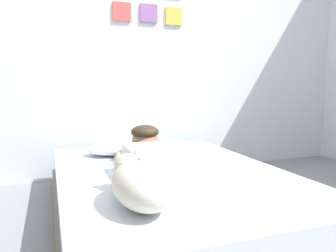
% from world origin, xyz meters
% --- Properties ---
extents(ground_plane, '(12.94, 12.94, 0.00)m').
position_xyz_m(ground_plane, '(0.00, 0.00, 0.00)').
color(ground_plane, gray).
extents(back_wall, '(4.47, 0.12, 2.50)m').
position_xyz_m(back_wall, '(-0.00, 1.42, 1.25)').
color(back_wall, silver).
rests_on(back_wall, ground).
extents(bed, '(1.44, 2.06, 0.32)m').
position_xyz_m(bed, '(-0.20, 0.23, 0.16)').
color(bed, '#726051').
rests_on(bed, ground).
extents(pillow, '(0.52, 0.32, 0.11)m').
position_xyz_m(pillow, '(-0.41, 0.82, 0.37)').
color(pillow, silver).
rests_on(pillow, bed).
extents(person_lying, '(0.43, 0.92, 0.27)m').
position_xyz_m(person_lying, '(-0.29, 0.15, 0.43)').
color(person_lying, silver).
rests_on(person_lying, bed).
extents(dog, '(0.26, 0.57, 0.21)m').
position_xyz_m(dog, '(-0.55, -0.29, 0.42)').
color(dog, beige).
rests_on(dog, bed).
extents(coffee_cup, '(0.12, 0.09, 0.07)m').
position_xyz_m(coffee_cup, '(0.06, 0.59, 0.36)').
color(coffee_cup, '#D84C47').
rests_on(coffee_cup, bed).
extents(cell_phone, '(0.07, 0.14, 0.01)m').
position_xyz_m(cell_phone, '(-0.42, 0.40, 0.32)').
color(cell_phone, black).
rests_on(cell_phone, bed).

